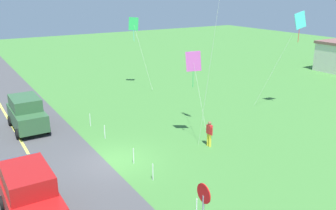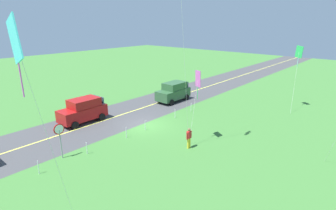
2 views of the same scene
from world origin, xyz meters
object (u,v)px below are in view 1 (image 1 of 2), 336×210
Objects in this scene: stop_sign at (204,203)px; kite_blue_mid at (134,25)px; car_parked_west_near at (27,113)px; person_adult_near at (209,133)px; kite_red_low at (194,63)px; kite_yellow_high at (300,22)px; car_suv_foreground at (30,195)px.

kite_blue_mid is (-22.34, 8.49, 4.18)m from stop_sign.
person_adult_near is at bearing 44.92° from car_parked_west_near.
kite_blue_mid reaches higher than car_parked_west_near.
kite_red_low is 10.37m from kite_yellow_high.
kite_red_low is at bearing 146.87° from stop_sign.
stop_sign is (4.97, 5.07, 0.65)m from car_suv_foreground.
kite_yellow_high is (6.69, 18.67, 5.72)m from car_parked_west_near.
kite_blue_mid reaches higher than person_adult_near.
car_suv_foreground is at bearing -72.06° from kite_red_low.
person_adult_near is (-7.02, 5.78, -0.94)m from stop_sign.
kite_yellow_high is (-4.19, 20.71, 5.72)m from car_suv_foreground.
stop_sign is 18.83m from kite_yellow_high.
stop_sign is 9.14m from person_adult_near.
stop_sign is 0.38× the size of kite_blue_mid.
kite_blue_mid reaches higher than stop_sign.
kite_blue_mid is at bearing 142.02° from car_suv_foreground.
car_parked_west_near is 16.16m from stop_sign.
stop_sign is 24.26m from kite_blue_mid.
kite_red_low is 14.31m from kite_blue_mid.
stop_sign is 10.51m from kite_red_low.
person_adult_near is 16.38m from kite_blue_mid.
person_adult_near is at bearing -10.02° from kite_blue_mid.
stop_sign is 1.60× the size of person_adult_near.
car_suv_foreground is at bearing -134.44° from stop_sign.
car_parked_west_near is 0.57× the size of kite_yellow_high.
kite_yellow_high reaches higher than person_adult_near.
car_suv_foreground is 22.56m from kite_blue_mid.
stop_sign reaches higher than car_parked_west_near.
person_adult_near is (8.84, 8.81, -0.29)m from car_parked_west_near.
car_suv_foreground is 0.77× the size of kite_red_low.
car_parked_west_near is at bearing -131.29° from kite_red_low.
kite_yellow_high is (-0.78, 10.17, 1.90)m from kite_red_low.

